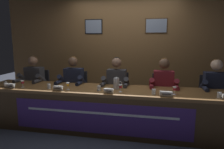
# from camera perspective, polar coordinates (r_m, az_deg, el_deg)

# --- Properties ---
(ground_plane) EXTENTS (12.00, 12.00, 0.00)m
(ground_plane) POSITION_cam_1_polar(r_m,az_deg,el_deg) (3.67, 0.00, -15.25)
(ground_plane) COLOR #383D4C
(wall_back_panelled) EXTENTS (5.86, 0.14, 2.60)m
(wall_back_panelled) POSITION_cam_1_polar(r_m,az_deg,el_deg) (4.77, 3.48, 6.75)
(wall_back_panelled) COLOR brown
(wall_back_panelled) RESTS_ON ground_plane
(conference_table) EXTENTS (4.66, 0.78, 0.73)m
(conference_table) POSITION_cam_1_polar(r_m,az_deg,el_deg) (3.37, -0.48, -8.18)
(conference_table) COLOR brown
(conference_table) RESTS_ON ground_plane
(chair_far_left) EXTENTS (0.44, 0.45, 0.91)m
(chair_far_left) POSITION_cam_1_polar(r_m,az_deg,el_deg) (4.66, -20.16, -4.62)
(chair_far_left) COLOR black
(chair_far_left) RESTS_ON ground_plane
(panelist_far_left) EXTENTS (0.51, 0.48, 1.24)m
(panelist_far_left) POSITION_cam_1_polar(r_m,az_deg,el_deg) (4.43, -21.71, -1.75)
(panelist_far_left) COLOR black
(panelist_far_left) RESTS_ON ground_plane
(nameplate_far_left) EXTENTS (0.18, 0.06, 0.08)m
(nameplate_far_left) POSITION_cam_1_polar(r_m,az_deg,el_deg) (3.91, -27.11, -2.86)
(nameplate_far_left) COLOR white
(nameplate_far_left) RESTS_ON conference_table
(juice_glass_far_left) EXTENTS (0.06, 0.06, 0.12)m
(juice_glass_far_left) POSITION_cam_1_polar(r_m,az_deg,el_deg) (3.87, -24.12, -2.07)
(juice_glass_far_left) COLOR white
(juice_glass_far_left) RESTS_ON conference_table
(water_cup_far_left) EXTENTS (0.06, 0.06, 0.08)m
(water_cup_far_left) POSITION_cam_1_polar(r_m,az_deg,el_deg) (4.07, -28.01, -2.52)
(water_cup_far_left) COLOR silver
(water_cup_far_left) RESTS_ON conference_table
(chair_left) EXTENTS (0.44, 0.45, 0.91)m
(chair_left) POSITION_cam_1_polar(r_m,az_deg,el_deg) (4.27, -10.07, -5.43)
(chair_left) COLOR black
(chair_left) RESTS_ON ground_plane
(panelist_left) EXTENTS (0.51, 0.48, 1.24)m
(panelist_left) POSITION_cam_1_polar(r_m,az_deg,el_deg) (4.03, -11.22, -2.34)
(panelist_left) COLOR black
(panelist_left) RESTS_ON ground_plane
(nameplate_left) EXTENTS (0.16, 0.06, 0.08)m
(nameplate_left) POSITION_cam_1_polar(r_m,az_deg,el_deg) (3.43, -15.17, -3.76)
(nameplate_left) COLOR white
(nameplate_left) RESTS_ON conference_table
(juice_glass_left) EXTENTS (0.06, 0.06, 0.12)m
(juice_glass_left) POSITION_cam_1_polar(r_m,az_deg,el_deg) (3.44, -12.44, -2.84)
(juice_glass_left) COLOR white
(juice_glass_left) RESTS_ON conference_table
(water_cup_left) EXTENTS (0.06, 0.06, 0.08)m
(water_cup_left) POSITION_cam_1_polar(r_m,az_deg,el_deg) (3.60, -17.53, -3.28)
(water_cup_left) COLOR silver
(water_cup_left) RESTS_ON conference_table
(chair_center) EXTENTS (0.44, 0.45, 0.91)m
(chair_center) POSITION_cam_1_polar(r_m,az_deg,el_deg) (4.04, 1.60, -6.15)
(chair_center) COLOR black
(chair_center) RESTS_ON ground_plane
(panelist_center) EXTENTS (0.51, 0.48, 1.24)m
(panelist_center) POSITION_cam_1_polar(r_m,az_deg,el_deg) (3.78, 1.11, -2.94)
(panelist_center) COLOR black
(panelist_center) RESTS_ON ground_plane
(nameplate_center) EXTENTS (0.15, 0.06, 0.08)m
(nameplate_center) POSITION_cam_1_polar(r_m,az_deg,el_deg) (3.14, -1.06, -4.66)
(nameplate_center) COLOR white
(nameplate_center) RESTS_ON conference_table
(juice_glass_center) EXTENTS (0.06, 0.06, 0.12)m
(juice_glass_center) POSITION_cam_1_polar(r_m,az_deg,el_deg) (3.21, 2.48, -3.50)
(juice_glass_center) COLOR white
(juice_glass_center) RESTS_ON conference_table
(water_cup_center) EXTENTS (0.06, 0.06, 0.08)m
(water_cup_center) POSITION_cam_1_polar(r_m,az_deg,el_deg) (3.30, -3.76, -4.01)
(water_cup_center) COLOR silver
(water_cup_center) RESTS_ON conference_table
(chair_right) EXTENTS (0.44, 0.45, 0.91)m
(chair_right) POSITION_cam_1_polar(r_m,az_deg,el_deg) (4.00, 14.12, -6.64)
(chair_right) COLOR black
(chair_right) RESTS_ON ground_plane
(panelist_right) EXTENTS (0.51, 0.48, 1.24)m
(panelist_right) POSITION_cam_1_polar(r_m,az_deg,el_deg) (3.73, 14.44, -3.42)
(panelist_right) COLOR black
(panelist_right) RESTS_ON ground_plane
(nameplate_right) EXTENTS (0.19, 0.06, 0.08)m
(nameplate_right) POSITION_cam_1_polar(r_m,az_deg,el_deg) (3.07, 15.19, -5.36)
(nameplate_right) COLOR white
(nameplate_right) RESTS_ON conference_table
(juice_glass_right) EXTENTS (0.06, 0.06, 0.12)m
(juice_glass_right) POSITION_cam_1_polar(r_m,az_deg,el_deg) (3.20, 17.40, -3.98)
(juice_glass_right) COLOR white
(juice_glass_right) RESTS_ON conference_table
(water_cup_right) EXTENTS (0.06, 0.06, 0.08)m
(water_cup_right) POSITION_cam_1_polar(r_m,az_deg,el_deg) (3.14, 11.77, -4.89)
(water_cup_right) COLOR silver
(water_cup_right) RESTS_ON conference_table
(chair_far_right) EXTENTS (0.44, 0.45, 0.91)m
(chair_far_right) POSITION_cam_1_polar(r_m,az_deg,el_deg) (4.14, 26.37, -6.82)
(chair_far_right) COLOR black
(chair_far_right) RESTS_ON ground_plane
(panelist_far_right) EXTENTS (0.51, 0.48, 1.24)m
(panelist_far_right) POSITION_cam_1_polar(r_m,az_deg,el_deg) (3.88, 27.43, -3.72)
(panelist_far_right) COLOR black
(panelist_far_right) RESTS_ON ground_plane
(water_cup_far_right) EXTENTS (0.06, 0.06, 0.08)m
(water_cup_far_right) POSITION_cam_1_polar(r_m,az_deg,el_deg) (3.29, 28.25, -5.23)
(water_cup_far_right) COLOR silver
(water_cup_far_right) RESTS_ON conference_table
(water_pitcher_central) EXTENTS (0.15, 0.10, 0.21)m
(water_pitcher_central) POSITION_cam_1_polar(r_m,az_deg,el_deg) (3.42, 1.27, -2.52)
(water_pitcher_central) COLOR silver
(water_pitcher_central) RESTS_ON conference_table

